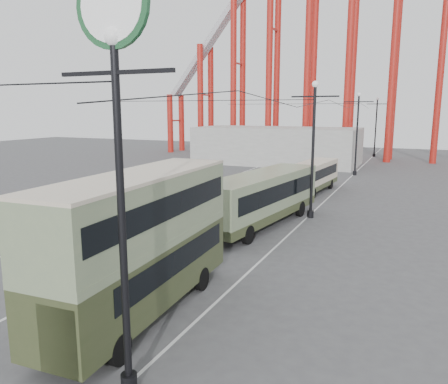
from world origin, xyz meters
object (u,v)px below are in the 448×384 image
at_px(lamp_post_near, 116,92).
at_px(double_decker_bus, 141,237).
at_px(single_decker_green, 261,196).
at_px(single_decker_cream, 313,175).
at_px(pedestrian, 191,227).

height_order(lamp_post_near, double_decker_bus, lamp_post_near).
bearing_deg(single_decker_green, single_decker_cream, 96.14).
height_order(single_decker_cream, pedestrian, single_decker_cream).
height_order(lamp_post_near, pedestrian, lamp_post_near).
bearing_deg(lamp_post_near, single_decker_cream, 93.88).
distance_m(lamp_post_near, double_decker_bus, 6.72).
relative_size(lamp_post_near, single_decker_green, 0.88).
xyz_separation_m(lamp_post_near, double_decker_bus, (-2.25, 3.98, -4.92)).
distance_m(single_decker_green, single_decker_cream, 12.92).
distance_m(lamp_post_near, single_decker_cream, 31.26).
xyz_separation_m(double_decker_bus, single_decker_cream, (0.18, 26.57, -1.39)).
height_order(lamp_post_near, single_decker_green, lamp_post_near).
xyz_separation_m(single_decker_green, single_decker_cream, (0.40, 12.91, -0.37)).
relative_size(lamp_post_near, pedestrian, 5.42).
height_order(single_decker_green, pedestrian, single_decker_green).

